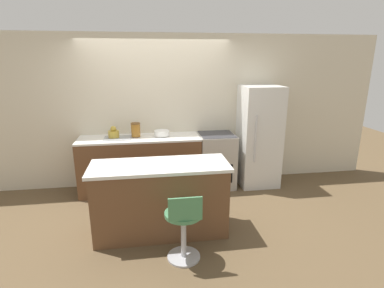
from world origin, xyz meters
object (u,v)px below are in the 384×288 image
Objects in this scene: oven_range at (216,160)px; stool_chair at (184,227)px; kettle at (114,133)px; mixing_bowl at (162,133)px; refrigerator at (259,137)px.

oven_range reaches higher than stool_chair.
oven_range is 4.99× the size of kettle.
stool_chair is at bearing -112.59° from oven_range.
mixing_bowl is (-0.94, 0.04, 0.52)m from oven_range.
mixing_bowl is at bearing 178.05° from refrigerator.
oven_range is at bearing -1.47° from kettle.
refrigerator reaches higher than oven_range.
refrigerator is at bearing 51.18° from stool_chair.
mixing_bowl is at bearing 177.31° from oven_range.
mixing_bowl is at bearing 0.00° from kettle.
oven_range is 2.13m from stool_chair.
oven_range is 3.71× the size of mixing_bowl.
kettle is 0.74× the size of mixing_bowl.
refrigerator is 1.70m from mixing_bowl.
oven_range is 1.13× the size of stool_chair.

